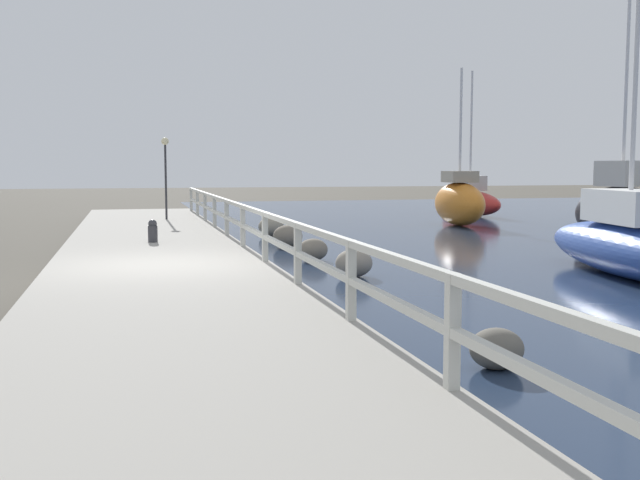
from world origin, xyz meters
name	(u,v)px	position (x,y,z in m)	size (l,w,h in m)	color
ground_plane	(162,282)	(0.00, 0.00, 0.00)	(120.00, 120.00, 0.00)	#4C473D
dock_walkway	(161,273)	(0.00, 0.00, 0.15)	(3.91, 36.00, 0.30)	#9E998E
railing	(265,228)	(1.85, 0.00, 0.92)	(0.10, 32.50, 0.91)	beige
boulder_near_dock	(288,236)	(3.33, 4.99, 0.28)	(0.75, 0.67, 0.56)	slate
boulder_far_strip	(313,250)	(3.29, 2.19, 0.24)	(0.64, 0.58, 0.48)	slate
boulder_downstream	(271,227)	(3.48, 8.05, 0.28)	(0.75, 0.67, 0.56)	gray
boulder_water_edge	(497,349)	(2.99, -6.67, 0.21)	(0.55, 0.50, 0.42)	#666056
boulder_mid_strip	(354,263)	(3.45, -0.32, 0.26)	(0.69, 0.62, 0.52)	gray
mooring_bollard	(153,231)	(-0.01, 4.11, 0.56)	(0.22, 0.22, 0.52)	#333338
dock_lamp	(165,160)	(0.67, 11.62, 2.25)	(0.25, 0.25, 2.67)	#2D2D33
sailboat_red	(470,200)	(13.25, 15.25, 0.63)	(1.24, 5.11, 5.92)	red
sailboat_blue	(629,244)	(8.32, -1.57, 0.62)	(2.23, 6.04, 6.10)	#2D4C9E
sailboat_orange	(459,202)	(10.47, 10.32, 0.82)	(1.52, 3.30, 5.33)	orange
sailboat_black	(621,211)	(11.85, 3.48, 0.89)	(1.78, 3.22, 6.46)	black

